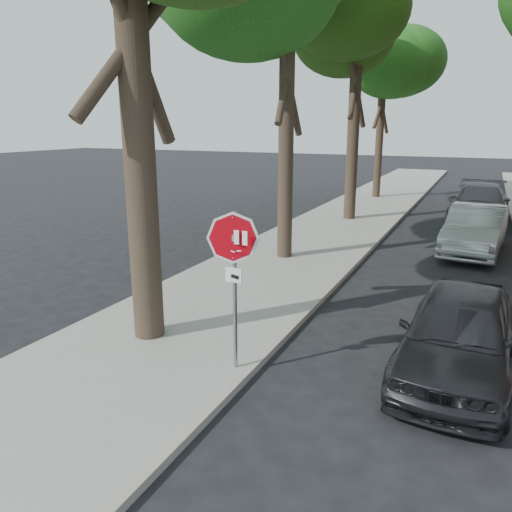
{
  "coord_description": "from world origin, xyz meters",
  "views": [
    {
      "loc": [
        2.74,
        -6.68,
        4.02
      ],
      "look_at": [
        -0.35,
        0.04,
        2.05
      ],
      "focal_mm": 35.0,
      "sensor_mm": 36.0,
      "label": 1
    }
  ],
  "objects_px": {
    "stop_sign": "(234,261)",
    "car_b": "(475,230)",
    "car_a": "(458,333)",
    "tree_mid_b": "(359,17)",
    "car_c": "(480,204)",
    "tree_far": "(384,60)"
  },
  "relations": [
    {
      "from": "stop_sign",
      "to": "car_b",
      "type": "distance_m",
      "value": 10.94
    },
    {
      "from": "stop_sign",
      "to": "tree_mid_b",
      "type": "relative_size",
      "value": 0.25
    },
    {
      "from": "tree_far",
      "to": "car_b",
      "type": "xyz_separation_m",
      "value": [
        5.32,
        -10.77,
        -6.46
      ]
    },
    {
      "from": "car_b",
      "to": "car_c",
      "type": "relative_size",
      "value": 0.83
    },
    {
      "from": "stop_sign",
      "to": "tree_far",
      "type": "xyz_separation_m",
      "value": [
        -2.02,
        21.14,
        5.26
      ]
    },
    {
      "from": "tree_far",
      "to": "car_a",
      "type": "distance_m",
      "value": 21.33
    },
    {
      "from": "tree_far",
      "to": "car_c",
      "type": "xyz_separation_m",
      "value": [
        5.32,
        -5.24,
        -6.42
      ]
    },
    {
      "from": "car_b",
      "to": "car_c",
      "type": "bearing_deg",
      "value": 94.76
    },
    {
      "from": "tree_far",
      "to": "car_c",
      "type": "distance_m",
      "value": 9.85
    },
    {
      "from": "tree_mid_b",
      "to": "car_a",
      "type": "xyz_separation_m",
      "value": [
        5.02,
        -12.62,
        -7.27
      ]
    },
    {
      "from": "car_c",
      "to": "car_a",
      "type": "bearing_deg",
      "value": -88.63
    },
    {
      "from": "tree_mid_b",
      "to": "car_b",
      "type": "xyz_separation_m",
      "value": [
        5.02,
        -3.78,
        -7.25
      ]
    },
    {
      "from": "tree_far",
      "to": "car_b",
      "type": "bearing_deg",
      "value": -63.71
    },
    {
      "from": "car_b",
      "to": "tree_mid_b",
      "type": "bearing_deg",
      "value": 147.76
    },
    {
      "from": "tree_mid_b",
      "to": "car_b",
      "type": "relative_size",
      "value": 2.28
    },
    {
      "from": "car_a",
      "to": "stop_sign",
      "type": "bearing_deg",
      "value": -152.6
    },
    {
      "from": "tree_mid_b",
      "to": "tree_far",
      "type": "distance_m",
      "value": 7.04
    },
    {
      "from": "stop_sign",
      "to": "car_a",
      "type": "xyz_separation_m",
      "value": [
        3.3,
        1.53,
        -1.22
      ]
    },
    {
      "from": "stop_sign",
      "to": "tree_mid_b",
      "type": "bearing_deg",
      "value": 96.95
    },
    {
      "from": "stop_sign",
      "to": "car_c",
      "type": "bearing_deg",
      "value": 78.27
    },
    {
      "from": "car_b",
      "to": "car_a",
      "type": "bearing_deg",
      "value": -85.24
    },
    {
      "from": "tree_mid_b",
      "to": "car_b",
      "type": "height_order",
      "value": "tree_mid_b"
    }
  ]
}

